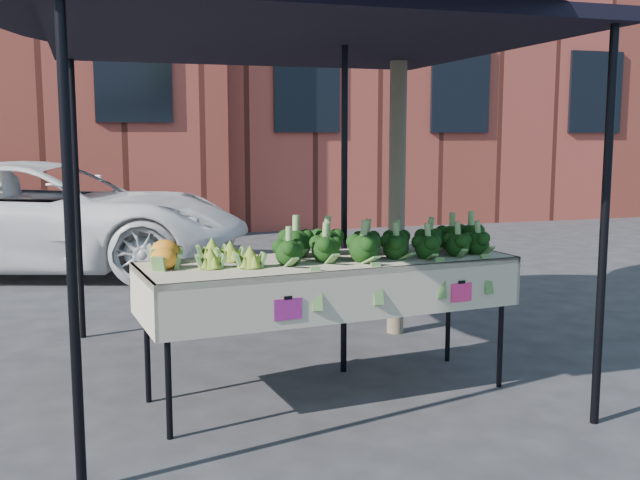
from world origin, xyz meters
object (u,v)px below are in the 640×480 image
at_px(canopy, 293,182).
at_px(street_tree, 398,92).
at_px(vehicle, 41,70).
at_px(table, 329,328).

bearing_deg(canopy, street_tree, 35.64).
relative_size(canopy, vehicle, 0.64).
distance_m(vehicle, street_tree, 5.02).
height_order(table, street_tree, street_tree).
xyz_separation_m(canopy, vehicle, (-1.84, 4.84, 1.11)).
bearing_deg(vehicle, street_tree, -126.32).
xyz_separation_m(table, street_tree, (1.03, 1.32, 1.59)).
distance_m(table, canopy, 1.06).
xyz_separation_m(canopy, street_tree, (1.13, 0.81, 0.68)).
relative_size(table, canopy, 0.78).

